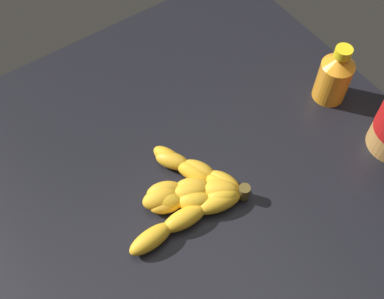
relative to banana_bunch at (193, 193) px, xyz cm
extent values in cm
cube|color=black|center=(4.88, -5.25, -3.46)|extent=(81.68, 79.60, 3.54)
ellipsoid|color=gold|center=(-1.21, -5.77, -0.14)|extent=(7.00, 5.28, 3.10)
ellipsoid|color=gold|center=(3.30, -3.56, -0.14)|extent=(7.00, 5.80, 3.10)
ellipsoid|color=gold|center=(7.52, -0.83, -0.14)|extent=(6.90, 6.23, 3.10)
ellipsoid|color=gold|center=(-1.36, -5.10, -0.17)|extent=(7.33, 6.15, 3.05)
ellipsoid|color=gold|center=(3.38, -2.56, -0.17)|extent=(7.39, 5.57, 3.05)
ellipsoid|color=gold|center=(8.40, -0.64, -0.17)|extent=(7.33, 4.90, 3.05)
ellipsoid|color=gold|center=(-2.19, -4.43, 0.10)|extent=(6.85, 6.95, 3.58)
ellipsoid|color=gold|center=(0.82, -0.54, 0.10)|extent=(6.31, 7.14, 3.58)
ellipsoid|color=gold|center=(3.00, 3.87, 0.10)|extent=(5.52, 7.05, 3.58)
ellipsoid|color=gold|center=(-2.45, -4.07, 0.20)|extent=(6.91, 7.43, 3.78)
ellipsoid|color=gold|center=(0.28, 0.29, 0.20)|extent=(6.28, 7.46, 3.78)
ellipsoid|color=gold|center=(2.17, 5.07, 0.20)|extent=(5.45, 7.26, 3.78)
ellipsoid|color=gold|center=(-3.02, -3.95, -0.22)|extent=(5.47, 6.61, 2.94)
ellipsoid|color=gold|center=(-0.90, 0.30, -0.22)|extent=(5.07, 6.61, 2.94)
ellipsoid|color=gold|center=(0.77, 4.73, -0.22)|extent=(4.61, 6.55, 2.94)
ellipsoid|color=gold|center=(-3.51, -3.66, 0.09)|extent=(5.49, 6.92, 3.55)
ellipsoid|color=gold|center=(-1.38, 0.66, 0.09)|extent=(6.17, 7.01, 3.55)
ellipsoid|color=gold|center=(1.46, 4.55, 0.09)|extent=(6.66, 6.89, 3.55)
ellipsoid|color=gold|center=(-3.96, -2.65, -0.04)|extent=(4.86, 8.66, 3.29)
ellipsoid|color=gold|center=(-3.05, 3.81, -0.04)|extent=(3.92, 8.40, 3.29)
ellipsoid|color=gold|center=(-2.94, 10.33, -0.04)|extent=(3.65, 8.31, 3.29)
cylinder|color=brown|center=(-4.92, -7.32, 0.11)|extent=(2.00, 2.00, 3.00)
cylinder|color=orange|center=(3.35, -35.43, 2.63)|extent=(6.39, 6.39, 8.63)
cone|color=orange|center=(3.35, -35.43, 8.16)|extent=(6.39, 6.39, 2.43)
cylinder|color=yellow|center=(3.35, -35.43, 10.29)|extent=(3.18, 3.18, 1.83)
camera|label=1|loc=(-31.51, 22.21, 73.19)|focal=44.99mm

